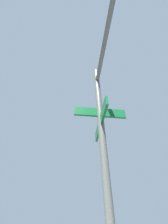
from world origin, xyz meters
TOP-DOWN VIEW (x-y plane):
  - traffic_signal_near at (-6.49, -6.20)m, footprint 1.88×3.21m

SIDE VIEW (x-z plane):
  - traffic_signal_near at x=-6.49m, z-range 1.06..6.20m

